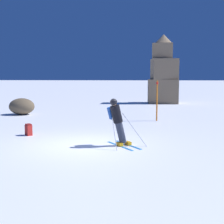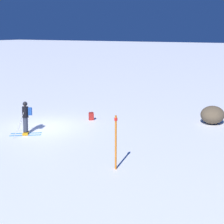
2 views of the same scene
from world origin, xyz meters
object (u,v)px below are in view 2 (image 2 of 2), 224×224
Objects in this scene: spare_backpack at (91,116)px; exposed_boulder_0 at (212,115)px; skier at (26,116)px; trail_marker at (116,141)px.

spare_backpack is 0.30× the size of exposed_boulder_0.
trail_marker is at bearing 39.68° from skier.
spare_backpack is at bearing -140.12° from trail_marker.
exposed_boulder_0 reaches higher than spare_backpack.
trail_marker is (8.64, -2.11, 0.70)m from exposed_boulder_0.
exposed_boulder_0 is (-6.84, 8.64, -0.44)m from skier.
spare_backpack is at bearing -67.14° from exposed_boulder_0.
spare_backpack is 7.50m from exposed_boulder_0.
skier is 3.56× the size of spare_backpack.
spare_backpack is (-3.93, 1.74, -0.73)m from skier.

